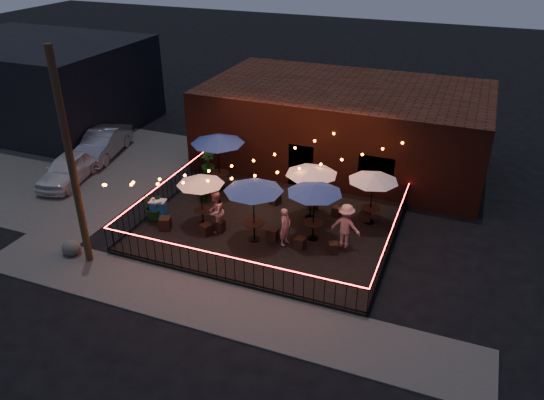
# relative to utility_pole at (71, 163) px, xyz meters

# --- Properties ---
(ground) EXTENTS (110.00, 110.00, 0.00)m
(ground) POSITION_rel_utility_pole_xyz_m (5.40, 2.60, -4.00)
(ground) COLOR black
(ground) RESTS_ON ground
(patio) EXTENTS (10.00, 8.00, 0.15)m
(patio) POSITION_rel_utility_pole_xyz_m (5.40, 4.60, -3.92)
(patio) COLOR black
(patio) RESTS_ON ground
(sidewalk) EXTENTS (18.00, 2.50, 0.05)m
(sidewalk) POSITION_rel_utility_pole_xyz_m (5.40, -0.65, -3.98)
(sidewalk) COLOR #474442
(sidewalk) RESTS_ON ground
(parking_lot) EXTENTS (11.00, 12.00, 0.02)m
(parking_lot) POSITION_rel_utility_pole_xyz_m (-6.60, 6.60, -3.99)
(parking_lot) COLOR #474442
(parking_lot) RESTS_ON ground
(brick_building) EXTENTS (14.00, 8.00, 4.00)m
(brick_building) POSITION_rel_utility_pole_xyz_m (6.40, 12.59, -2.00)
(brick_building) COLOR #3C1B10
(brick_building) RESTS_ON ground
(background_building) EXTENTS (12.00, 9.00, 5.00)m
(background_building) POSITION_rel_utility_pole_xyz_m (-12.60, 11.60, -1.50)
(background_building) COLOR black
(background_building) RESTS_ON ground
(utility_pole) EXTENTS (0.26, 0.26, 8.00)m
(utility_pole) POSITION_rel_utility_pole_xyz_m (0.00, 0.00, 0.00)
(utility_pole) COLOR #3C2718
(utility_pole) RESTS_ON ground
(fence_front) EXTENTS (10.00, 0.04, 1.04)m
(fence_front) POSITION_rel_utility_pole_xyz_m (5.40, 0.60, -3.34)
(fence_front) COLOR black
(fence_front) RESTS_ON patio
(fence_left) EXTENTS (0.04, 8.00, 1.04)m
(fence_left) POSITION_rel_utility_pole_xyz_m (0.40, 4.60, -3.34)
(fence_left) COLOR black
(fence_left) RESTS_ON patio
(fence_right) EXTENTS (0.04, 8.00, 1.04)m
(fence_right) POSITION_rel_utility_pole_xyz_m (10.40, 4.60, -3.34)
(fence_right) COLOR black
(fence_right) RESTS_ON patio
(festoon_lights) EXTENTS (10.02, 8.72, 1.32)m
(festoon_lights) POSITION_rel_utility_pole_xyz_m (4.39, 4.30, -1.48)
(festoon_lights) COLOR #EF5E10
(festoon_lights) RESTS_ON ground
(cafe_table_0) EXTENTS (2.36, 2.36, 2.13)m
(cafe_table_0) POSITION_rel_utility_pole_xyz_m (2.80, 3.79, -1.90)
(cafe_table_0) COLOR black
(cafe_table_0) RESTS_ON patio
(cafe_table_1) EXTENTS (3.12, 3.12, 2.70)m
(cafe_table_1) POSITION_rel_utility_pole_xyz_m (2.02, 6.91, -1.39)
(cafe_table_1) COLOR black
(cafe_table_1) RESTS_ON patio
(cafe_table_2) EXTENTS (2.94, 2.94, 2.53)m
(cafe_table_2) POSITION_rel_utility_pole_xyz_m (5.27, 3.42, -1.54)
(cafe_table_2) COLOR black
(cafe_table_2) RESTS_ON patio
(cafe_table_3) EXTENTS (2.61, 2.61, 2.38)m
(cafe_table_3) POSITION_rel_utility_pole_xyz_m (6.77, 5.90, -1.68)
(cafe_table_3) COLOR black
(cafe_table_3) RESTS_ON patio
(cafe_table_4) EXTENTS (2.18, 2.18, 2.38)m
(cafe_table_4) POSITION_rel_utility_pole_xyz_m (7.39, 4.34, -1.67)
(cafe_table_4) COLOR black
(cafe_table_4) RESTS_ON patio
(cafe_table_5) EXTENTS (2.23, 2.23, 2.26)m
(cafe_table_5) POSITION_rel_utility_pole_xyz_m (9.20, 6.41, -1.79)
(cafe_table_5) COLOR black
(cafe_table_5) RESTS_ON patio
(bistro_chair_0) EXTENTS (0.55, 0.55, 0.52)m
(bistro_chair_0) POSITION_rel_utility_pole_xyz_m (1.58, 2.83, -3.59)
(bistro_chair_0) COLOR black
(bistro_chair_0) RESTS_ON patio
(bistro_chair_1) EXTENTS (0.52, 0.52, 0.47)m
(bistro_chair_1) POSITION_rel_utility_pole_xyz_m (3.33, 3.06, -3.61)
(bistro_chair_1) COLOR black
(bistro_chair_1) RESTS_ON patio
(bistro_chair_2) EXTENTS (0.46, 0.46, 0.44)m
(bistro_chair_2) POSITION_rel_utility_pole_xyz_m (1.67, 6.17, -3.63)
(bistro_chair_2) COLOR black
(bistro_chair_2) RESTS_ON patio
(bistro_chair_3) EXTENTS (0.46, 0.46, 0.44)m
(bistro_chair_3) POSITION_rel_utility_pole_xyz_m (3.17, 6.36, -3.63)
(bistro_chair_3) COLOR black
(bistro_chair_3) RESTS_ON patio
(bistro_chair_4) EXTENTS (0.40, 0.40, 0.47)m
(bistro_chair_4) POSITION_rel_utility_pole_xyz_m (3.69, 3.50, -3.62)
(bistro_chair_4) COLOR black
(bistro_chair_4) RESTS_ON patio
(bistro_chair_5) EXTENTS (0.41, 0.41, 0.48)m
(bistro_chair_5) POSITION_rel_utility_pole_xyz_m (5.94, 3.69, -3.61)
(bistro_chair_5) COLOR black
(bistro_chair_5) RESTS_ON patio
(bistro_chair_6) EXTENTS (0.52, 0.52, 0.48)m
(bistro_chair_6) POSITION_rel_utility_pole_xyz_m (4.94, 6.53, -3.61)
(bistro_chair_6) COLOR black
(bistro_chair_6) RESTS_ON patio
(bistro_chair_7) EXTENTS (0.43, 0.43, 0.45)m
(bistro_chair_7) POSITION_rel_utility_pole_xyz_m (6.66, 6.65, -3.63)
(bistro_chair_7) COLOR black
(bistro_chair_7) RESTS_ON patio
(bistro_chair_8) EXTENTS (0.41, 0.41, 0.43)m
(bistro_chair_8) POSITION_rel_utility_pole_xyz_m (7.14, 3.53, -3.63)
(bistro_chair_8) COLOR black
(bistro_chair_8) RESTS_ON patio
(bistro_chair_9) EXTENTS (0.47, 0.47, 0.43)m
(bistro_chair_9) POSITION_rel_utility_pole_xyz_m (8.42, 3.68, -3.64)
(bistro_chair_9) COLOR black
(bistro_chair_9) RESTS_ON patio
(bistro_chair_10) EXTENTS (0.40, 0.40, 0.40)m
(bistro_chair_10) POSITION_rel_utility_pole_xyz_m (7.78, 6.48, -3.65)
(bistro_chair_10) COLOR black
(bistro_chair_10) RESTS_ON patio
(bistro_chair_11) EXTENTS (0.47, 0.47, 0.51)m
(bistro_chair_11) POSITION_rel_utility_pole_xyz_m (9.01, 6.53, -3.60)
(bistro_chair_11) COLOR black
(bistro_chair_11) RESTS_ON patio
(patron_a) EXTENTS (0.50, 0.64, 1.54)m
(patron_a) POSITION_rel_utility_pole_xyz_m (6.50, 3.59, -3.08)
(patron_a) COLOR #DBA08E
(patron_a) RESTS_ON patio
(patron_b) EXTENTS (0.74, 0.91, 1.77)m
(patron_b) POSITION_rel_utility_pole_xyz_m (3.57, 3.49, -2.97)
(patron_b) COLOR tan
(patron_b) RESTS_ON patio
(patron_c) EXTENTS (1.21, 0.76, 1.79)m
(patron_c) POSITION_rel_utility_pole_xyz_m (8.69, 4.29, -2.95)
(patron_c) COLOR #D4A289
(patron_c) RESTS_ON patio
(potted_shrub_a) EXTENTS (1.30, 1.17, 1.26)m
(potted_shrub_a) POSITION_rel_utility_pole_xyz_m (0.80, 3.38, -3.22)
(potted_shrub_a) COLOR #123D0B
(potted_shrub_a) RESTS_ON patio
(potted_shrub_b) EXTENTS (0.69, 0.57, 1.23)m
(potted_shrub_b) POSITION_rel_utility_pole_xyz_m (2.00, 5.57, -3.23)
(potted_shrub_b) COLOR #10360D
(potted_shrub_b) RESTS_ON patio
(potted_shrub_c) EXTENTS (0.83, 0.83, 1.21)m
(potted_shrub_c) POSITION_rel_utility_pole_xyz_m (0.80, 8.09, -3.25)
(potted_shrub_c) COLOR #143812
(potted_shrub_c) RESTS_ON patio
(cooler) EXTENTS (0.74, 0.60, 0.88)m
(cooler) POSITION_rel_utility_pole_xyz_m (0.90, 3.44, -3.40)
(cooler) COLOR #1757B5
(cooler) RESTS_ON patio
(boulder) EXTENTS (0.86, 0.75, 0.65)m
(boulder) POSITION_rel_utility_pole_xyz_m (-0.85, 0.06, -3.68)
(boulder) COLOR #40403C
(boulder) RESTS_ON ground
(car_white) EXTENTS (2.39, 4.27, 1.37)m
(car_white) POSITION_rel_utility_pole_xyz_m (-5.29, 5.18, -3.31)
(car_white) COLOR silver
(car_white) RESTS_ON ground
(car_silver) EXTENTS (2.44, 4.69, 1.47)m
(car_silver) POSITION_rel_utility_pole_xyz_m (-5.73, 8.43, -3.27)
(car_silver) COLOR gray
(car_silver) RESTS_ON ground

